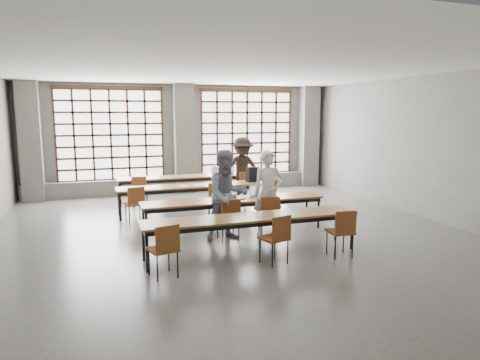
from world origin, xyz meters
name	(u,v)px	position (x,y,z in m)	size (l,w,h in m)	color
floor	(232,234)	(0.00, 0.00, 0.00)	(11.00, 11.00, 0.00)	#494947
ceiling	(231,67)	(0.00, 0.00, 3.50)	(11.00, 11.00, 0.00)	silver
wall_back	(182,138)	(0.00, 5.50, 1.75)	(10.00, 10.00, 0.00)	#61615E
wall_front	(415,208)	(0.00, -5.50, 1.75)	(10.00, 10.00, 0.00)	#61615E
wall_right	(425,147)	(5.00, 0.00, 1.75)	(11.00, 11.00, 0.00)	#61615E
column_left	(31,142)	(-4.50, 5.22, 1.75)	(0.60, 0.55, 3.50)	#575754
column_mid	(184,139)	(0.00, 5.22, 1.75)	(0.60, 0.55, 3.50)	#575754
column_right	(308,137)	(4.50, 5.22, 1.75)	(0.60, 0.55, 3.50)	#575754
window_left	(111,135)	(-2.25, 5.42, 1.90)	(3.32, 0.12, 3.00)	white
window_right	(247,133)	(2.25, 5.42, 1.90)	(3.32, 0.12, 3.00)	white
sill_ledge	(184,184)	(0.00, 5.30, 0.25)	(9.80, 0.35, 0.50)	#575754
desk_row_a	(186,178)	(-0.19, 3.91, 0.66)	(4.00, 0.70, 0.73)	brown
desk_row_b	(195,187)	(-0.29, 2.24, 0.66)	(4.00, 0.70, 0.73)	brown
desk_row_c	(234,202)	(0.11, 0.18, 0.66)	(4.00, 0.70, 0.73)	brown
desk_row_d	(252,220)	(-0.05, -1.42, 0.66)	(4.00, 0.70, 0.73)	brown
chair_back_left	(140,188)	(-1.61, 3.28, 0.54)	(0.50, 0.50, 0.88)	brown
chair_back_mid	(218,184)	(0.60, 3.28, 0.54)	(0.43, 0.43, 0.88)	brown
chair_back_right	(244,183)	(1.41, 3.28, 0.54)	(0.46, 0.47, 0.88)	maroon
chair_mid_left	(135,201)	(-1.88, 1.61, 0.54)	(0.49, 0.49, 0.88)	brown
chair_mid_centre	(216,196)	(0.10, 1.61, 0.54)	(0.48, 0.49, 0.88)	brown
chair_mid_right	(268,192)	(1.50, 1.61, 0.54)	(0.48, 0.48, 0.88)	maroon
chair_front_left	(229,215)	(-0.19, -0.45, 0.54)	(0.43, 0.44, 0.88)	maroon
chair_front_right	(269,212)	(0.69, -0.45, 0.54)	(0.51, 0.51, 0.88)	brown
chair_near_left	(165,245)	(-1.73, -2.05, 0.54)	(0.51, 0.52, 0.88)	brown
chair_near_mid	(277,235)	(0.17, -2.04, 0.54)	(0.52, 0.53, 0.88)	brown
chair_near_right	(342,228)	(1.45, -2.05, 0.54)	(0.45, 0.45, 0.88)	brown
student_male	(268,193)	(0.71, -0.32, 0.91)	(0.66, 0.43, 1.81)	white
student_female	(227,195)	(-0.19, -0.32, 0.92)	(0.90, 0.70, 1.85)	#181C48
student_back	(242,169)	(1.41, 3.41, 0.94)	(1.21, 0.70, 1.88)	black
laptop_front	(257,194)	(0.69, 0.28, 0.79)	(0.45, 0.43, 0.26)	#B8B8BE
laptop_back	(229,171)	(1.17, 4.02, 0.79)	(0.41, 0.36, 0.26)	silver
mouse	(275,196)	(1.06, 0.16, 0.75)	(0.10, 0.06, 0.04)	white
green_box	(231,196)	(0.06, 0.26, 0.78)	(0.25, 0.09, 0.09)	green
phone	(243,199)	(0.29, 0.08, 0.74)	(0.13, 0.06, 0.01)	black
paper_sheet_b	(184,186)	(-0.59, 2.19, 0.73)	(0.30, 0.21, 0.00)	silver
paper_sheet_c	(199,185)	(-0.19, 2.24, 0.73)	(0.30, 0.21, 0.00)	white
backpack	(252,174)	(1.31, 2.29, 0.93)	(0.32, 0.20, 0.40)	black
plastic_bag	(215,170)	(0.71, 3.96, 0.87)	(0.26, 0.21, 0.29)	silver
red_pouch	(163,246)	(-1.75, -1.97, 0.50)	(0.20, 0.08, 0.06)	maroon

